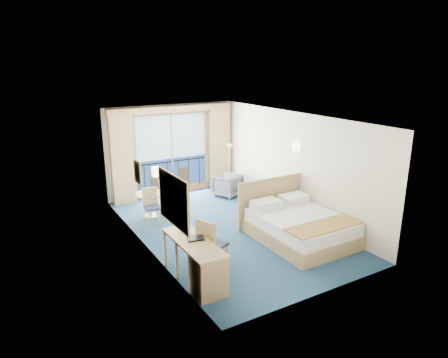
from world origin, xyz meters
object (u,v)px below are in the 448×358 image
bed (298,225)px  nightstand (279,203)px  table_chair_b (151,204)px  armchair (228,185)px  table_chair_a (169,192)px  floor_lamp (230,156)px  desk_chair (210,242)px  desk (205,269)px  round_table (150,199)px

bed → nightstand: size_ratio=3.93×
nightstand → table_chair_b: table_chair_b is taller
armchair → table_chair_a: (-2.10, -0.51, 0.26)m
floor_lamp → table_chair_a: floor_lamp is taller
desk_chair → desk: bearing=122.6°
floor_lamp → desk_chair: size_ratio=1.39×
floor_lamp → bed: bearing=-97.1°
bed → table_chair_a: size_ratio=2.14×
armchair → desk: bearing=32.2°
bed → desk_chair: bearing=-174.1°
round_table → table_chair_b: size_ratio=0.80×
floor_lamp → round_table: size_ratio=2.08×
bed → round_table: (-2.41, 3.02, 0.15)m
floor_lamp → table_chair_a: size_ratio=1.41×
round_table → nightstand: bearing=-25.9°
floor_lamp → table_chair_a: bearing=-160.1°
desk → round_table: bearing=84.0°
bed → table_chair_b: (-2.52, 2.60, 0.17)m
bed → desk: bearing=-163.3°
nightstand → floor_lamp: bearing=94.4°
table_chair_a → nightstand: bearing=-135.4°
nightstand → table_chair_a: table_chair_a is taller
bed → desk: (-2.82, -0.85, 0.10)m
desk_chair → table_chair_b: desk_chair is taller
bed → armchair: bearing=86.8°
table_chair_a → floor_lamp: bearing=-86.5°
desk_chair → table_chair_a: desk_chair is taller
armchair → table_chair_b: bearing=-5.3°
round_table → table_chair_a: (0.50, -0.07, 0.11)m
nightstand → desk: desk is taller
table_chair_b → armchair: bearing=23.9°
desk → round_table: 3.88m
desk_chair → armchair: bearing=-58.0°
bed → nightstand: bearing=67.0°
round_table → table_chair_b: table_chair_b is taller
desk → round_table: desk is taller
nightstand → armchair: armchair is taller
armchair → table_chair_b: (-2.72, -0.86, 0.17)m
armchair → desk: (-3.01, -4.30, 0.10)m
floor_lamp → table_chair_b: floor_lamp is taller
table_chair_b → desk_chair: bearing=-81.2°
bed → round_table: bearing=128.7°
armchair → round_table: armchair is taller
nightstand → table_chair_b: bearing=161.3°
desk → nightstand: bearing=34.4°
desk_chair → floor_lamp: bearing=-58.3°
desk → table_chair_a: bearing=76.5°
bed → nightstand: bed is taller
armchair → round_table: 2.65m
table_chair_b → round_table: bearing=81.5°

